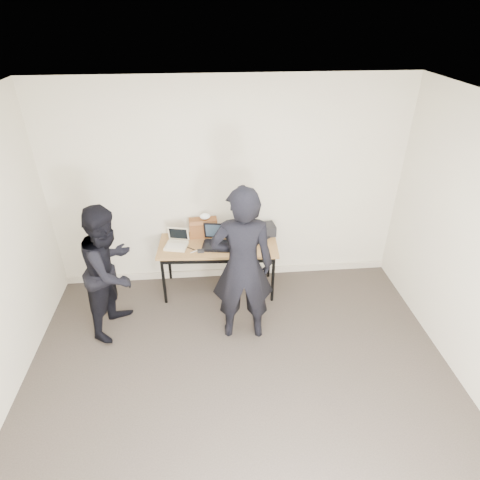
{
  "coord_description": "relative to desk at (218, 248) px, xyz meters",
  "views": [
    {
      "loc": [
        -0.26,
        -2.43,
        3.38
      ],
      "look_at": [
        0.1,
        1.6,
        0.95
      ],
      "focal_mm": 30.0,
      "sensor_mm": 36.0,
      "label": 1
    }
  ],
  "objects": [
    {
      "name": "leather_satchel",
      "position": [
        -0.18,
        0.23,
        0.19
      ],
      "size": [
        0.37,
        0.19,
        0.25
      ],
      "rotation": [
        0.0,
        0.0,
        0.05
      ],
      "color": "brown",
      "rests_on": "desk"
    },
    {
      "name": "baseboard",
      "position": [
        0.15,
        0.32,
        -0.61
      ],
      "size": [
        4.5,
        0.03,
        0.1
      ],
      "primitive_type": "cube",
      "color": "beige",
      "rests_on": "ground"
    },
    {
      "name": "desk",
      "position": [
        0.0,
        0.0,
        0.0
      ],
      "size": [
        1.54,
        0.74,
        0.72
      ],
      "rotation": [
        0.0,
        0.0,
        -0.06
      ],
      "color": "olive",
      "rests_on": "ground"
    },
    {
      "name": "power_brick",
      "position": [
        -0.22,
        -0.17,
        0.07
      ],
      "size": [
        0.08,
        0.05,
        0.03
      ],
      "primitive_type": "cube",
      "rotation": [
        0.0,
        0.0,
        0.0
      ],
      "color": "black",
      "rests_on": "desk"
    },
    {
      "name": "cables",
      "position": [
        0.05,
        0.0,
        0.06
      ],
      "size": [
        1.15,
        0.43,
        0.01
      ],
      "rotation": [
        0.0,
        0.0,
        0.04
      ],
      "color": "black",
      "rests_on": "desk"
    },
    {
      "name": "tissue",
      "position": [
        -0.15,
        0.23,
        0.34
      ],
      "size": [
        0.13,
        0.1,
        0.08
      ],
      "primitive_type": "ellipsoid",
      "rotation": [
        0.0,
        0.0,
        0.02
      ],
      "color": "white",
      "rests_on": "leather_satchel"
    },
    {
      "name": "person_typist",
      "position": [
        0.23,
        -0.83,
        0.27
      ],
      "size": [
        0.7,
        0.48,
        1.87
      ],
      "primitive_type": "imported",
      "rotation": [
        0.0,
        0.0,
        3.1
      ],
      "color": "black",
      "rests_on": "ground"
    },
    {
      "name": "laptop_center",
      "position": [
        -0.02,
        -0.01,
        0.12
      ],
      "size": [
        0.39,
        0.38,
        0.26
      ],
      "rotation": [
        0.0,
        0.0,
        -0.16
      ],
      "color": "black",
      "rests_on": "desk"
    },
    {
      "name": "equipment_box",
      "position": [
        0.63,
        0.19,
        0.13
      ],
      "size": [
        0.27,
        0.24,
        0.14
      ],
      "primitive_type": "cube",
      "rotation": [
        0.0,
        0.0,
        0.14
      ],
      "color": "black",
      "rests_on": "desk"
    },
    {
      "name": "laptop_right",
      "position": [
        0.43,
        0.14,
        0.12
      ],
      "size": [
        0.51,
        0.5,
        0.27
      ],
      "rotation": [
        0.0,
        0.0,
        0.69
      ],
      "color": "black",
      "rests_on": "desk"
    },
    {
      "name": "room",
      "position": [
        0.15,
        -1.91,
        0.69
      ],
      "size": [
        4.6,
        4.6,
        2.8
      ],
      "color": "#3C342E",
      "rests_on": "ground"
    },
    {
      "name": "laptop_beige",
      "position": [
        -0.52,
        0.0,
        0.1
      ],
      "size": [
        0.32,
        0.31,
        0.22
      ],
      "rotation": [
        0.0,
        0.0,
        -0.23
      ],
      "color": "beige",
      "rests_on": "desk"
    },
    {
      "name": "person_observer",
      "position": [
        -1.22,
        -0.57,
        0.13
      ],
      "size": [
        0.82,
        0.92,
        1.59
      ],
      "primitive_type": "imported",
      "rotation": [
        0.0,
        0.0,
        1.24
      ],
      "color": "black",
      "rests_on": "ground"
    }
  ]
}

